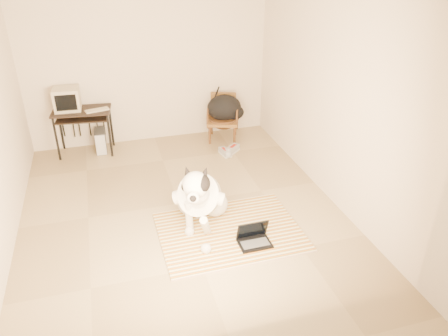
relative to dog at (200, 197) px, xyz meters
name	(u,v)px	position (x,y,z in m)	size (l,w,h in m)	color
floor	(179,203)	(-0.18, 0.52, -0.38)	(4.50, 4.50, 0.00)	tan
wall_back	(148,62)	(-0.18, 2.77, 0.97)	(4.50, 4.50, 0.00)	beige
wall_front	(228,207)	(-0.18, -1.73, 0.97)	(4.50, 4.50, 0.00)	beige
wall_right	(324,93)	(1.82, 0.52, 0.97)	(4.50, 4.50, 0.00)	beige
rug	(230,231)	(0.29, -0.28, -0.37)	(1.69, 1.30, 0.02)	#C4691B
dog	(200,197)	(0.00, 0.00, 0.00)	(0.72, 1.32, 0.97)	silver
laptop	(254,238)	(0.49, -0.58, -0.30)	(0.37, 0.27, 0.26)	black
computer_desk	(82,116)	(-1.32, 2.48, 0.26)	(0.95, 0.60, 0.74)	black
crt_monitor	(67,99)	(-1.51, 2.56, 0.54)	(0.41, 0.39, 0.35)	#BCAF94
desk_keyboard	(97,110)	(-1.08, 2.38, 0.37)	(0.36, 0.13, 0.02)	#BCAF94
pc_tower	(101,141)	(-1.09, 2.49, -0.20)	(0.17, 0.39, 0.36)	#48494B
rattan_chair	(223,117)	(0.99, 2.42, 0.01)	(0.65, 0.64, 0.78)	brown
backpack	(226,109)	(1.03, 2.39, 0.17)	(0.63, 0.49, 0.44)	black
sneaker_left	(225,152)	(0.83, 1.76, -0.34)	(0.16, 0.29, 0.10)	silver
sneaker_right	(232,150)	(0.98, 1.82, -0.33)	(0.31, 0.30, 0.11)	silver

